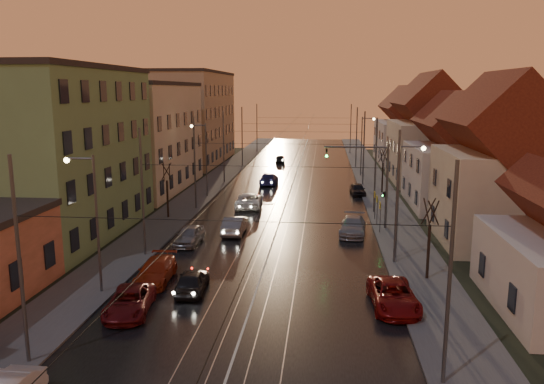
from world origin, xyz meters
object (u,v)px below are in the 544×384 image
(parked_left_2, at_px, (156,271))
(traffic_light_mast, at_px, (375,175))
(parked_right_1, at_px, (353,226))
(driving_car_1, at_px, (235,225))
(street_lamp_1, at_px, (403,190))
(parked_left_1, at_px, (129,302))
(parked_right_2, at_px, (358,189))
(driving_car_2, at_px, (249,201))
(street_lamp_2, at_px, (203,153))
(street_lamp_3, at_px, (364,140))
(driving_car_3, at_px, (269,179))
(driving_car_4, at_px, (280,159))
(street_lamp_0, at_px, (91,210))
(parked_left_3, at_px, (189,235))
(driving_car_0, at_px, (192,281))
(parked_right_0, at_px, (393,296))

(parked_left_2, bearing_deg, traffic_light_mast, 41.42)
(parked_right_1, bearing_deg, parked_left_2, -130.25)
(driving_car_1, xyz_separation_m, parked_right_1, (9.51, 0.68, -0.03))
(street_lamp_1, distance_m, parked_left_1, 19.04)
(parked_right_2, bearing_deg, driving_car_2, -149.85)
(street_lamp_2, height_order, street_lamp_3, same)
(street_lamp_3, distance_m, driving_car_2, 24.70)
(traffic_light_mast, xyz_separation_m, driving_car_3, (-10.90, 20.57, -3.87))
(street_lamp_3, height_order, driving_car_4, street_lamp_3)
(street_lamp_0, distance_m, parked_left_3, 11.37)
(street_lamp_3, xyz_separation_m, driving_car_0, (-12.77, -43.25, -4.21))
(street_lamp_0, bearing_deg, street_lamp_1, 23.72)
(traffic_light_mast, height_order, parked_right_0, traffic_light_mast)
(parked_left_2, height_order, parked_right_2, parked_left_2)
(driving_car_4, xyz_separation_m, parked_right_0, (10.79, -56.93, 0.07))
(driving_car_0, distance_m, parked_right_1, 16.65)
(driving_car_2, distance_m, parked_right_2, 13.46)
(parked_right_2, bearing_deg, street_lamp_3, 79.26)
(street_lamp_1, xyz_separation_m, driving_car_4, (-12.29, 48.48, -4.26))
(driving_car_3, bearing_deg, parked_right_0, 106.57)
(street_lamp_0, xyz_separation_m, street_lamp_2, (0.00, 28.00, 0.00))
(street_lamp_2, relative_size, parked_right_1, 1.64)
(street_lamp_2, relative_size, parked_right_0, 1.59)
(street_lamp_0, distance_m, driving_car_2, 24.19)
(parked_right_1, bearing_deg, driving_car_1, -169.95)
(driving_car_2, height_order, parked_left_1, driving_car_2)
(driving_car_2, distance_m, parked_left_3, 13.27)
(street_lamp_2, xyz_separation_m, street_lamp_3, (18.21, 16.00, 0.00))
(driving_car_2, relative_size, parked_right_0, 1.05)
(street_lamp_0, xyz_separation_m, driving_car_2, (5.60, 23.16, -4.15))
(driving_car_2, bearing_deg, driving_car_3, -95.65)
(driving_car_3, bearing_deg, parked_left_2, 85.12)
(driving_car_0, bearing_deg, driving_car_3, -94.59)
(street_lamp_1, xyz_separation_m, parked_right_1, (-2.90, 6.15, -4.18))
(driving_car_0, height_order, parked_right_0, parked_right_0)
(driving_car_2, height_order, parked_left_2, driving_car_2)
(street_lamp_1, xyz_separation_m, parked_right_2, (-1.50, 22.77, -4.24))
(street_lamp_1, height_order, driving_car_2, street_lamp_1)
(street_lamp_2, height_order, parked_left_2, street_lamp_2)
(street_lamp_2, bearing_deg, traffic_light_mast, -35.07)
(street_lamp_0, xyz_separation_m, parked_right_1, (15.30, 14.15, -4.18))
(street_lamp_3, relative_size, driving_car_3, 1.59)
(street_lamp_2, bearing_deg, street_lamp_1, -47.68)
(street_lamp_0, xyz_separation_m, driving_car_0, (5.44, 0.75, -4.21))
(driving_car_1, xyz_separation_m, driving_car_4, (0.12, 43.00, -0.10))
(driving_car_1, relative_size, parked_right_1, 0.91)
(driving_car_4, bearing_deg, street_lamp_0, 77.28)
(street_lamp_0, height_order, driving_car_1, street_lamp_0)
(driving_car_3, bearing_deg, street_lamp_3, -147.53)
(parked_right_1, bearing_deg, street_lamp_3, 90.43)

